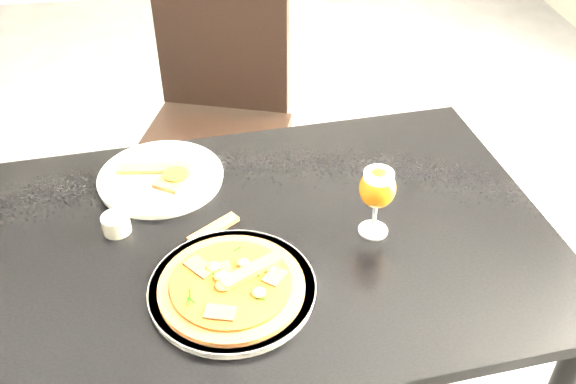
{
  "coord_description": "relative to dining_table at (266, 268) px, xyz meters",
  "views": [
    {
      "loc": [
        0.25,
        -1.3,
        1.65
      ],
      "look_at": [
        0.38,
        -0.28,
        0.83
      ],
      "focal_mm": 40.0,
      "sensor_mm": 36.0,
      "label": 1
    }
  ],
  "objects": [
    {
      "name": "plate_second",
      "position": [
        -0.22,
        0.23,
        0.1
      ],
      "size": [
        0.36,
        0.36,
        0.02
      ],
      "primitive_type": "cylinder",
      "rotation": [
        0.0,
        0.0,
        0.32
      ],
      "color": "white",
      "rests_on": "dining_table"
    },
    {
      "name": "chair_far",
      "position": [
        -0.08,
        0.8,
        -0.12
      ],
      "size": [
        0.57,
        0.57,
        0.98
      ],
      "rotation": [
        0.0,
        0.0,
        -0.31
      ],
      "color": "black",
      "rests_on": "ground"
    },
    {
      "name": "dining_table",
      "position": [
        0.0,
        0.0,
        0.0
      ],
      "size": [
        1.27,
        0.91,
        0.75
      ],
      "rotation": [
        0.0,
        0.0,
        0.09
      ],
      "color": "black",
      "rests_on": "ground"
    },
    {
      "name": "plate_main",
      "position": [
        -0.08,
        -0.15,
        0.1
      ],
      "size": [
        0.34,
        0.34,
        0.02
      ],
      "primitive_type": "cylinder",
      "rotation": [
        0.0,
        0.0,
        0.1
      ],
      "color": "white",
      "rests_on": "dining_table"
    },
    {
      "name": "sauce_cup",
      "position": [
        -0.3,
        0.06,
        0.11
      ],
      "size": [
        0.06,
        0.06,
        0.04
      ],
      "color": "beige",
      "rests_on": "dining_table"
    },
    {
      "name": "ground",
      "position": [
        -0.33,
        0.32,
        -0.66
      ],
      "size": [
        6.0,
        6.0,
        0.0
      ],
      "primitive_type": "plane",
      "color": "#545456",
      "rests_on": "ground"
    },
    {
      "name": "loose_crust",
      "position": [
        -0.1,
        0.03,
        0.09
      ],
      "size": [
        0.11,
        0.09,
        0.01
      ],
      "primitive_type": "cube",
      "rotation": [
        0.0,
        0.0,
        0.63
      ],
      "color": "brown",
      "rests_on": "dining_table"
    },
    {
      "name": "crust_scraps",
      "position": [
        -0.21,
        0.22,
        0.11
      ],
      "size": [
        0.19,
        0.12,
        0.01
      ],
      "rotation": [
        0.0,
        0.0,
        0.33
      ],
      "color": "brown",
      "rests_on": "plate_second"
    },
    {
      "name": "beer_glass",
      "position": [
        0.23,
        -0.01,
        0.2
      ],
      "size": [
        0.07,
        0.07,
        0.16
      ],
      "color": "silver",
      "rests_on": "dining_table"
    },
    {
      "name": "pizza",
      "position": [
        -0.08,
        -0.15,
        0.12
      ],
      "size": [
        0.27,
        0.27,
        0.03
      ],
      "rotation": [
        0.0,
        0.0,
        0.19
      ],
      "color": "brown",
      "rests_on": "plate_main"
    }
  ]
}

